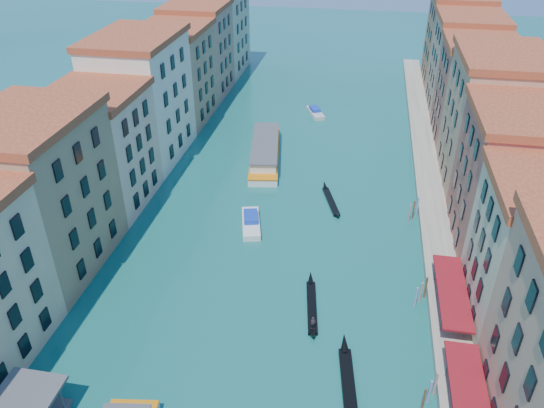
{
  "coord_description": "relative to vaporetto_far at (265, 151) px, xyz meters",
  "views": [
    {
      "loc": [
        10.56,
        -8.54,
        41.8
      ],
      "look_at": [
        0.15,
        49.04,
        5.78
      ],
      "focal_mm": 35.0,
      "sensor_mm": 36.0,
      "label": 1
    }
  ],
  "objects": [
    {
      "name": "gondola_fore",
      "position": [
        12.43,
        -36.59,
        -1.02
      ],
      "size": [
        2.45,
        11.14,
        2.22
      ],
      "rotation": [
        0.0,
        0.0,
        0.14
      ],
      "color": "black",
      "rests_on": "ground"
    },
    {
      "name": "motorboat_far",
      "position": [
        6.43,
        21.58,
        -0.85
      ],
      "size": [
        4.53,
        7.05,
        1.4
      ],
      "rotation": [
        0.0,
        0.0,
        0.39
      ],
      "color": "beige",
      "rests_on": "ground"
    },
    {
      "name": "gondola_right",
      "position": [
        17.28,
        -47.88,
        -0.87
      ],
      "size": [
        2.93,
        13.6,
        2.72
      ],
      "rotation": [
        0.0,
        0.0,
        0.14
      ],
      "color": "black",
      "rests_on": "ground"
    },
    {
      "name": "right_bank_palazzos",
      "position": [
        35.46,
        -8.28,
        8.36
      ],
      "size": [
        12.8,
        128.4,
        21.0
      ],
      "color": "#AE5546",
      "rests_on": "ground"
    },
    {
      "name": "gondola_far",
      "position": [
        12.56,
        -12.83,
        -1.09
      ],
      "size": [
        3.94,
        10.2,
        1.48
      ],
      "rotation": [
        0.0,
        0.0,
        0.31
      ],
      "color": "black",
      "rests_on": "ground"
    },
    {
      "name": "mooring_poles_right",
      "position": [
        24.56,
        -44.48,
        -0.09
      ],
      "size": [
        1.44,
        54.24,
        3.2
      ],
      "color": "#56311D",
      "rests_on": "ground"
    },
    {
      "name": "vaporetto_far",
      "position": [
        0.0,
        0.0,
        0.0
      ],
      "size": [
        7.79,
        21.23,
        3.09
      ],
      "rotation": [
        0.0,
        0.0,
        0.15
      ],
      "color": "white",
      "rests_on": "ground"
    },
    {
      "name": "quay",
      "position": [
        27.46,
        -8.28,
        -0.89
      ],
      "size": [
        4.0,
        140.0,
        1.0
      ],
      "primitive_type": "cube",
      "color": "gray",
      "rests_on": "ground"
    },
    {
      "name": "motorboat_mid",
      "position": [
        2.04,
        -21.23,
        -0.78
      ],
      "size": [
        4.16,
        7.93,
        1.57
      ],
      "rotation": [
        0.0,
        0.0,
        0.25
      ],
      "color": "white",
      "rests_on": "ground"
    },
    {
      "name": "left_bank_palazzos",
      "position": [
        -20.54,
        -8.61,
        8.32
      ],
      "size": [
        12.8,
        128.4,
        21.0
      ],
      "color": "tan",
      "rests_on": "ground"
    }
  ]
}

